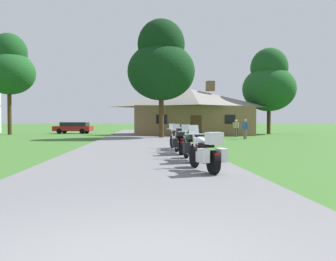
# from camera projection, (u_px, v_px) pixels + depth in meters

# --- Properties ---
(ground_plane) EXTENTS (500.00, 500.00, 0.00)m
(ground_plane) POSITION_uv_depth(u_px,v_px,m) (139.00, 143.00, 23.07)
(ground_plane) COLOR #386628
(asphalt_driveway) EXTENTS (6.40, 80.00, 0.06)m
(asphalt_driveway) POSITION_uv_depth(u_px,v_px,m) (139.00, 145.00, 21.08)
(asphalt_driveway) COLOR slate
(asphalt_driveway) RESTS_ON ground
(motorcycle_white_nearest_to_camera) EXTENTS (0.99, 2.06, 1.30)m
(motorcycle_white_nearest_to_camera) POSITION_uv_depth(u_px,v_px,m) (206.00, 152.00, 9.46)
(motorcycle_white_nearest_to_camera) COLOR black
(motorcycle_white_nearest_to_camera) RESTS_ON asphalt_driveway
(motorcycle_green_second_in_row) EXTENTS (0.80, 2.08, 1.30)m
(motorcycle_green_second_in_row) POSITION_uv_depth(u_px,v_px,m) (191.00, 146.00, 12.08)
(motorcycle_green_second_in_row) COLOR black
(motorcycle_green_second_in_row) RESTS_ON asphalt_driveway
(motorcycle_orange_third_in_row) EXTENTS (0.74, 2.08, 1.30)m
(motorcycle_orange_third_in_row) POSITION_uv_depth(u_px,v_px,m) (180.00, 141.00, 14.79)
(motorcycle_orange_third_in_row) COLOR black
(motorcycle_orange_third_in_row) RESTS_ON asphalt_driveway
(motorcycle_black_farthest_in_row) EXTENTS (0.97, 2.07, 1.30)m
(motorcycle_black_farthest_in_row) POSITION_uv_depth(u_px,v_px,m) (178.00, 139.00, 17.09)
(motorcycle_black_farthest_in_row) COLOR black
(motorcycle_black_farthest_in_row) RESTS_ON asphalt_driveway
(stone_lodge) EXTENTS (13.22, 8.34, 6.04)m
(stone_lodge) POSITION_uv_depth(u_px,v_px,m) (191.00, 111.00, 38.23)
(stone_lodge) COLOR brown
(stone_lodge) RESTS_ON ground
(bystander_gray_shirt_near_lodge) EXTENTS (0.47, 0.38, 1.67)m
(bystander_gray_shirt_near_lodge) POSITION_uv_depth(u_px,v_px,m) (237.00, 127.00, 33.15)
(bystander_gray_shirt_near_lodge) COLOR black
(bystander_gray_shirt_near_lodge) RESTS_ON ground
(bystander_tan_shirt_beside_signpost) EXTENTS (0.54, 0.30, 1.67)m
(bystander_tan_shirt_beside_signpost) POSITION_uv_depth(u_px,v_px,m) (235.00, 127.00, 32.72)
(bystander_tan_shirt_beside_signpost) COLOR #75664C
(bystander_tan_shirt_beside_signpost) RESTS_ON ground
(bystander_blue_shirt_by_tree) EXTENTS (0.40, 0.45, 1.67)m
(bystander_blue_shirt_by_tree) POSITION_uv_depth(u_px,v_px,m) (245.00, 128.00, 28.46)
(bystander_blue_shirt_by_tree) COLOR #75664C
(bystander_blue_shirt_by_tree) RESTS_ON ground
(tree_right_of_lodge) EXTENTS (6.22, 6.22, 10.17)m
(tree_right_of_lodge) POSITION_uv_depth(u_px,v_px,m) (269.00, 83.00, 40.14)
(tree_right_of_lodge) COLOR #422D19
(tree_right_of_lodge) RESTS_ON ground
(tree_left_far) EXTENTS (5.71, 5.71, 11.38)m
(tree_left_far) POSITION_uv_depth(u_px,v_px,m) (9.00, 67.00, 38.06)
(tree_left_far) COLOR #422D19
(tree_left_far) RESTS_ON ground
(tree_by_lodge_front) EXTENTS (6.02, 6.02, 10.60)m
(tree_by_lodge_front) POSITION_uv_depth(u_px,v_px,m) (161.00, 64.00, 30.31)
(tree_by_lodge_front) COLOR #422D19
(tree_by_lodge_front) RESTS_ON ground
(parked_red_suv_far_left) EXTENTS (4.82, 2.50, 1.40)m
(parked_red_suv_far_left) POSITION_uv_depth(u_px,v_px,m) (74.00, 127.00, 41.76)
(parked_red_suv_far_left) COLOR maroon
(parked_red_suv_far_left) RESTS_ON ground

